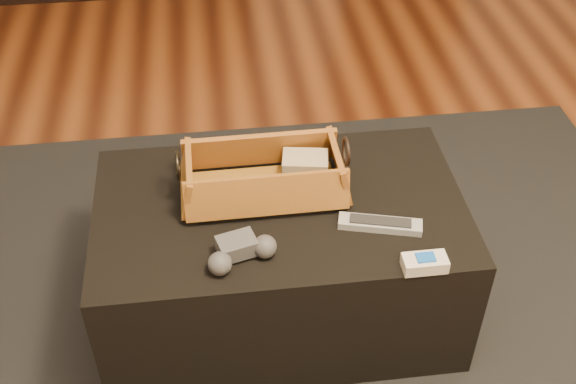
{
  "coord_description": "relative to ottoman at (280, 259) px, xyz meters",
  "views": [
    {
      "loc": [
        0.06,
        -1.38,
        1.72
      ],
      "look_at": [
        0.23,
        0.04,
        0.49
      ],
      "focal_mm": 45.0,
      "sensor_mm": 36.0,
      "label": 1
    }
  ],
  "objects": [
    {
      "name": "game_controller",
      "position": [
        -0.12,
        -0.19,
        0.24
      ],
      "size": [
        0.19,
        0.14,
        0.06
      ],
      "color": "#3D3D40",
      "rests_on": "ottoman"
    },
    {
      "name": "cloth_bundle",
      "position": [
        0.08,
        0.09,
        0.26
      ],
      "size": [
        0.14,
        0.1,
        0.07
      ],
      "primitive_type": "cube",
      "rotation": [
        0.0,
        0.0,
        -0.17
      ],
      "color": "tan",
      "rests_on": "wicker_basket"
    },
    {
      "name": "tv_remote",
      "position": [
        -0.06,
        0.04,
        0.24
      ],
      "size": [
        0.24,
        0.08,
        0.02
      ],
      "primitive_type": "cube",
      "rotation": [
        0.0,
        0.0,
        0.11
      ],
      "color": "black",
      "rests_on": "wicker_basket"
    },
    {
      "name": "cream_gadget",
      "position": [
        0.32,
        -0.28,
        0.23
      ],
      "size": [
        0.11,
        0.06,
        0.04
      ],
      "color": "beige",
      "rests_on": "ottoman"
    },
    {
      "name": "area_rug",
      "position": [
        0.0,
        -0.05,
        -0.22
      ],
      "size": [
        2.6,
        2.0,
        0.01
      ],
      "primitive_type": "cube",
      "color": "black",
      "rests_on": "floor"
    },
    {
      "name": "ottoman",
      "position": [
        0.0,
        0.0,
        0.0
      ],
      "size": [
        1.0,
        0.6,
        0.42
      ],
      "primitive_type": "cube",
      "color": "black",
      "rests_on": "area_rug"
    },
    {
      "name": "wicker_basket",
      "position": [
        -0.04,
        0.06,
        0.26
      ],
      "size": [
        0.46,
        0.24,
        0.16
      ],
      "color": "#A97526",
      "rests_on": "ottoman"
    },
    {
      "name": "silver_remote",
      "position": [
        0.25,
        -0.12,
        0.22
      ],
      "size": [
        0.22,
        0.1,
        0.02
      ],
      "color": "#A5A7AC",
      "rests_on": "ottoman"
    },
    {
      "name": "floor",
      "position": [
        -0.21,
        -0.06,
        -0.23
      ],
      "size": [
        5.0,
        5.5,
        0.01
      ],
      "primitive_type": "cube",
      "color": "brown",
      "rests_on": "ground"
    }
  ]
}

